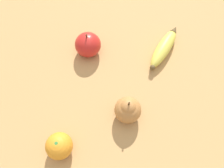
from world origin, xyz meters
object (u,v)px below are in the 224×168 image
at_px(orange, 59,146).
at_px(apple, 88,45).
at_px(banana, 164,48).
at_px(pear, 128,109).

height_order(orange, apple, apple).
bearing_deg(apple, banana, -9.22).
xyz_separation_m(banana, apple, (-0.24, 0.04, 0.02)).
xyz_separation_m(banana, orange, (-0.35, -0.26, 0.01)).
xyz_separation_m(banana, pear, (-0.16, -0.20, 0.02)).
xyz_separation_m(pear, apple, (-0.08, 0.24, -0.00)).
distance_m(pear, apple, 0.25).
bearing_deg(pear, banana, 50.79).
relative_size(banana, orange, 2.26).
bearing_deg(banana, pear, -178.54).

